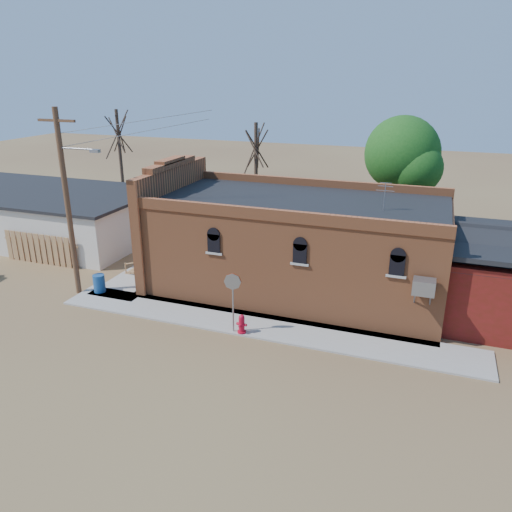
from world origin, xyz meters
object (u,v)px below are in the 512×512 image
(utility_pole, at_px, (68,200))
(trash_barrel, at_px, (99,283))
(stop_sign, at_px, (233,287))
(fire_hydrant, at_px, (242,324))
(brick_bar, at_px, (292,244))

(utility_pole, height_order, trash_barrel, utility_pole)
(stop_sign, distance_m, trash_barrel, 8.16)
(fire_hydrant, relative_size, stop_sign, 0.31)
(fire_hydrant, distance_m, trash_barrel, 8.38)
(trash_barrel, bearing_deg, fire_hydrant, -10.34)
(brick_bar, height_order, utility_pole, utility_pole)
(utility_pole, relative_size, fire_hydrant, 10.87)
(brick_bar, height_order, trash_barrel, brick_bar)
(fire_hydrant, bearing_deg, utility_pole, -172.88)
(stop_sign, bearing_deg, fire_hydrant, 10.90)
(utility_pole, height_order, fire_hydrant, utility_pole)
(brick_bar, xyz_separation_m, trash_barrel, (-8.80, -3.99, -1.81))
(utility_pole, bearing_deg, trash_barrel, 16.83)
(utility_pole, bearing_deg, stop_sign, -7.71)
(utility_pole, xyz_separation_m, trash_barrel, (0.99, 0.30, -4.25))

